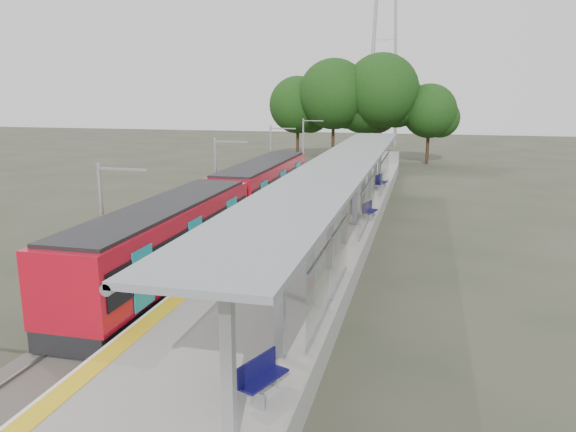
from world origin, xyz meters
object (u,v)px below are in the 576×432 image
object	(u,v)px
bench_mid	(369,210)
litter_bin	(350,206)
bench_near	(261,376)
info_pillar_near	(276,271)
train	(225,208)
bench_far	(380,181)
info_pillar_far	(346,208)

from	to	relation	value
bench_mid	litter_bin	size ratio (longest dim) A/B	1.49
bench_near	info_pillar_near	world-z (taller)	info_pillar_near
bench_near	litter_bin	size ratio (longest dim) A/B	1.49
train	bench_near	world-z (taller)	train
bench_far	litter_bin	bearing A→B (deg)	-83.58
train	bench_far	xyz separation A→B (m)	(6.93, 13.91, -0.47)
train	bench_mid	size ratio (longest dim) A/B	18.69
bench_mid	info_pillar_far	size ratio (longest dim) A/B	0.77
bench_mid	bench_far	distance (m)	9.98
bench_far	info_pillar_near	distance (m)	22.57
train	info_pillar_near	distance (m)	9.97
train	info_pillar_near	size ratio (longest dim) A/B	16.13
bench_near	info_pillar_near	distance (m)	7.13
info_pillar_near	train	bearing A→B (deg)	110.93
info_pillar_near	info_pillar_far	world-z (taller)	info_pillar_far
train	info_pillar_far	size ratio (longest dim) A/B	14.39
bench_mid	info_pillar_far	world-z (taller)	info_pillar_far
train	info_pillar_far	distance (m)	6.54
info_pillar_near	info_pillar_far	size ratio (longest dim) A/B	0.89
bench_mid	bench_far	bearing A→B (deg)	106.30
train	bench_near	bearing A→B (deg)	-67.07
bench_far	bench_near	bearing A→B (deg)	-77.85
litter_bin	bench_far	bearing A→B (deg)	83.57
bench_far	info_pillar_near	world-z (taller)	info_pillar_near
info_pillar_near	bench_near	bearing A→B (deg)	-87.39
info_pillar_far	bench_near	bearing A→B (deg)	-111.23
bench_near	bench_mid	bearing A→B (deg)	109.89
bench_near	info_pillar_far	xyz separation A→B (m)	(-0.57, 18.14, 0.32)
bench_mid	bench_far	xyz separation A→B (m)	(-0.18, 9.98, 0.08)
train	bench_far	bearing A→B (deg)	63.50
bench_far	info_pillar_far	bearing A→B (deg)	-81.87
bench_far	bench_mid	bearing A→B (deg)	-76.12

